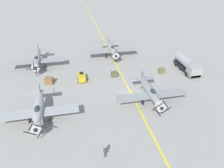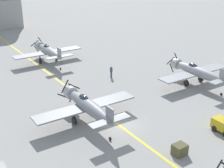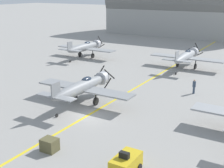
% 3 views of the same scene
% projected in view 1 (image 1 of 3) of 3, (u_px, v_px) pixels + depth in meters
% --- Properties ---
extents(ground_plane, '(400.00, 400.00, 0.00)m').
position_uv_depth(ground_plane, '(132.00, 95.00, 39.58)').
color(ground_plane, gray).
extents(taxiway_stripe, '(0.30, 160.00, 0.01)m').
position_uv_depth(taxiway_stripe, '(132.00, 95.00, 39.58)').
color(taxiway_stripe, yellow).
rests_on(taxiway_stripe, ground).
extents(airplane_mid_center, '(12.00, 9.98, 3.65)m').
position_uv_depth(airplane_mid_center, '(151.00, 92.00, 36.63)').
color(airplane_mid_center, gray).
rests_on(airplane_mid_center, ground).
extents(airplane_mid_right, '(12.00, 9.98, 3.65)m').
position_uv_depth(airplane_mid_right, '(38.00, 109.00, 32.65)').
color(airplane_mid_right, '#97999C').
rests_on(airplane_mid_right, ground).
extents(airplane_near_right, '(12.00, 9.98, 3.79)m').
position_uv_depth(airplane_near_right, '(37.00, 59.00, 48.00)').
color(airplane_near_right, gray).
rests_on(airplane_near_right, ground).
extents(airplane_near_center, '(12.00, 9.98, 3.65)m').
position_uv_depth(airplane_near_center, '(112.00, 49.00, 53.15)').
color(airplane_near_center, gray).
rests_on(airplane_near_center, ground).
extents(fuel_tanker, '(2.68, 8.00, 2.98)m').
position_uv_depth(fuel_tanker, '(187.00, 64.00, 46.97)').
color(fuel_tanker, black).
rests_on(fuel_tanker, ground).
extents(tow_tractor, '(1.57, 2.60, 1.79)m').
position_uv_depth(tow_tractor, '(82.00, 77.00, 43.60)').
color(tow_tractor, gold).
rests_on(tow_tractor, ground).
extents(ground_crew_walking, '(0.39, 0.39, 1.81)m').
position_uv_depth(ground_crew_walking, '(105.00, 151.00, 27.10)').
color(ground_crew_walking, '#334256').
rests_on(ground_crew_walking, ground).
extents(supply_crate_by_tanker, '(1.39, 1.22, 1.03)m').
position_uv_depth(supply_crate_by_tanker, '(162.00, 71.00, 46.57)').
color(supply_crate_by_tanker, brown).
rests_on(supply_crate_by_tanker, ground).
extents(supply_crate_mid_lane, '(1.80, 1.61, 1.28)m').
position_uv_depth(supply_crate_mid_lane, '(49.00, 81.00, 42.67)').
color(supply_crate_mid_lane, brown).
rests_on(supply_crate_mid_lane, ground).
extents(supply_crate_outboard, '(1.28, 1.07, 1.06)m').
position_uv_depth(supply_crate_outboard, '(114.00, 74.00, 45.18)').
color(supply_crate_outboard, brown).
rests_on(supply_crate_outboard, ground).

